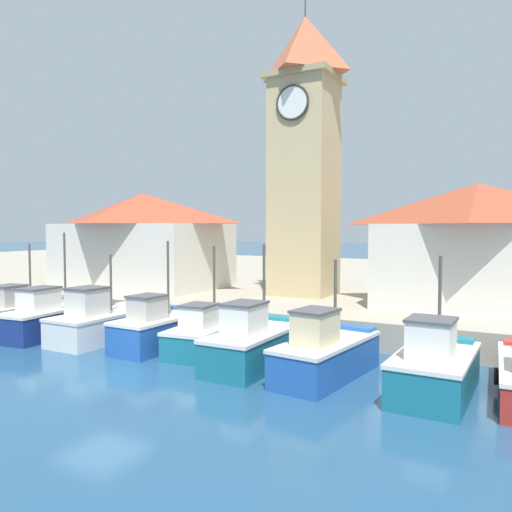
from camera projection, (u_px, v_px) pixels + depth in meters
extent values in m
plane|color=navy|center=(103.00, 378.00, 16.03)|extent=(300.00, 300.00, 0.00)
cube|color=#A89E89|center=(354.00, 281.00, 40.08)|extent=(120.00, 40.00, 1.18)
cube|color=#2356A8|center=(20.00, 298.00, 26.91)|extent=(1.62, 0.77, 0.24)
cube|color=#237A4C|center=(22.00, 317.00, 24.28)|extent=(2.17, 4.50, 1.04)
cube|color=#237A4C|center=(52.00, 298.00, 26.02)|extent=(1.57, 0.73, 0.24)
cube|color=silver|center=(22.00, 305.00, 24.25)|extent=(2.23, 4.56, 0.12)
cube|color=#B2ADA3|center=(8.00, 296.00, 23.52)|extent=(1.19, 1.40, 0.91)
cube|color=#4C4C51|center=(8.00, 286.00, 23.49)|extent=(1.27, 1.48, 0.08)
cylinder|color=#4C4742|center=(30.00, 273.00, 24.67)|extent=(0.10, 0.10, 2.89)
torus|color=black|center=(11.00, 315.00, 24.87)|extent=(0.16, 0.53, 0.52)
cube|color=navy|center=(55.00, 322.00, 22.57)|extent=(2.25, 5.32, 1.15)
cube|color=navy|center=(91.00, 300.00, 24.68)|extent=(1.58, 0.73, 0.24)
cube|color=silver|center=(55.00, 308.00, 22.54)|extent=(2.32, 5.38, 0.12)
cube|color=silver|center=(39.00, 300.00, 21.67)|extent=(1.22, 1.64, 0.92)
cube|color=#4C4C51|center=(39.00, 288.00, 21.65)|extent=(1.30, 1.73, 0.08)
cylinder|color=#4C4742|center=(65.00, 269.00, 23.04)|extent=(0.10, 0.10, 3.37)
torus|color=black|center=(43.00, 320.00, 23.19)|extent=(0.17, 0.53, 0.52)
cube|color=silver|center=(102.00, 328.00, 21.36)|extent=(2.06, 4.53, 1.10)
cube|color=silver|center=(134.00, 306.00, 23.09)|extent=(1.73, 0.61, 0.24)
cube|color=silver|center=(102.00, 314.00, 21.33)|extent=(2.12, 4.59, 0.12)
cube|color=beige|center=(87.00, 302.00, 20.60)|extent=(1.23, 1.36, 1.10)
cube|color=#4C4C51|center=(87.00, 288.00, 20.57)|extent=(1.31, 1.44, 0.08)
cylinder|color=#4C4742|center=(111.00, 283.00, 21.75)|extent=(0.10, 0.10, 2.48)
torus|color=black|center=(88.00, 325.00, 22.08)|extent=(0.12, 0.52, 0.52)
cube|color=#2356A8|center=(160.00, 333.00, 20.05)|extent=(1.91, 4.25, 1.18)
cube|color=#2356A8|center=(188.00, 310.00, 21.60)|extent=(1.51, 0.65, 0.24)
cube|color=silver|center=(160.00, 318.00, 20.01)|extent=(1.97, 4.31, 0.12)
cube|color=#B2ADA3|center=(147.00, 308.00, 19.35)|extent=(1.10, 1.29, 0.86)
cube|color=#4C4C51|center=(147.00, 296.00, 19.32)|extent=(1.18, 1.38, 0.08)
cylinder|color=#4C4742|center=(168.00, 278.00, 20.38)|extent=(0.10, 0.10, 3.02)
torus|color=black|center=(146.00, 330.00, 20.71)|extent=(0.14, 0.52, 0.52)
cube|color=#196B7F|center=(208.00, 339.00, 19.44)|extent=(2.13, 4.33, 0.97)
cube|color=#196B7F|center=(229.00, 316.00, 21.11)|extent=(1.55, 0.73, 0.24)
cube|color=silver|center=(208.00, 326.00, 19.41)|extent=(2.20, 4.39, 0.12)
cube|color=silver|center=(199.00, 317.00, 18.71)|extent=(1.17, 1.35, 0.82)
cube|color=#4C4C51|center=(199.00, 305.00, 18.69)|extent=(1.25, 1.43, 0.08)
cylinder|color=#4C4742|center=(214.00, 284.00, 19.81)|extent=(0.10, 0.10, 3.05)
torus|color=black|center=(190.00, 336.00, 20.01)|extent=(0.17, 0.53, 0.52)
cube|color=#196B7F|center=(256.00, 349.00, 17.44)|extent=(1.85, 4.76, 1.16)
cube|color=#196B7F|center=(282.00, 320.00, 19.26)|extent=(1.55, 0.61, 0.24)
cube|color=silver|center=(256.00, 331.00, 17.40)|extent=(1.91, 4.82, 0.12)
cube|color=silver|center=(244.00, 319.00, 16.64)|extent=(1.10, 1.43, 1.00)
cube|color=#4C4C51|center=(244.00, 303.00, 16.61)|extent=(1.18, 1.51, 0.08)
cylinder|color=#4C4742|center=(264.00, 286.00, 17.84)|extent=(0.10, 0.10, 2.97)
torus|color=black|center=(235.00, 345.00, 18.11)|extent=(0.12, 0.52, 0.52)
cube|color=#2356A8|center=(327.00, 360.00, 16.08)|extent=(2.31, 4.74, 1.12)
cube|color=#2356A8|center=(353.00, 329.00, 17.69)|extent=(1.54, 0.79, 0.24)
cube|color=silver|center=(327.00, 342.00, 16.05)|extent=(2.38, 4.80, 0.12)
cube|color=beige|center=(315.00, 328.00, 15.37)|extent=(1.21, 1.49, 1.01)
cube|color=#4C4C51|center=(315.00, 311.00, 15.34)|extent=(1.30, 1.58, 0.08)
cylinder|color=#4C4742|center=(335.00, 298.00, 16.44)|extent=(0.10, 0.10, 2.56)
torus|color=black|center=(305.00, 354.00, 16.82)|extent=(0.19, 0.53, 0.52)
cube|color=#196B7F|center=(435.00, 376.00, 14.39)|extent=(2.08, 4.19, 1.13)
cube|color=#196B7F|center=(446.00, 340.00, 15.91)|extent=(1.67, 0.66, 0.24)
cube|color=silver|center=(435.00, 355.00, 14.35)|extent=(2.15, 4.25, 0.12)
cube|color=silver|center=(431.00, 340.00, 13.70)|extent=(1.21, 1.28, 1.03)
cube|color=#4C4C51|center=(431.00, 320.00, 13.67)|extent=(1.29, 1.36, 0.08)
cylinder|color=#4C4742|center=(440.00, 302.00, 14.72)|extent=(0.10, 0.10, 2.78)
torus|color=black|center=(400.00, 369.00, 15.09)|extent=(0.14, 0.52, 0.52)
torus|color=black|center=(496.00, 376.00, 14.66)|extent=(0.14, 0.52, 0.52)
cube|color=tan|center=(304.00, 189.00, 27.23)|extent=(3.12, 3.12, 11.55)
cube|color=tan|center=(305.00, 79.00, 26.91)|extent=(3.62, 3.62, 0.30)
pyramid|color=#C1603D|center=(305.00, 46.00, 26.81)|extent=(3.62, 3.62, 3.17)
cylinder|color=white|center=(293.00, 103.00, 25.57)|extent=(1.72, 0.12, 1.72)
torus|color=#332D23|center=(292.00, 102.00, 25.53)|extent=(1.84, 0.12, 1.84)
cylinder|color=#3F3F3F|center=(305.00, 1.00, 26.68)|extent=(0.08, 0.08, 1.60)
cube|color=silver|center=(143.00, 255.00, 31.22)|extent=(9.77, 6.48, 3.92)
pyramid|color=#A3472D|center=(142.00, 209.00, 31.06)|extent=(10.17, 6.88, 1.89)
cube|color=silver|center=(476.00, 266.00, 22.88)|extent=(8.45, 5.79, 3.84)
pyramid|color=#A3472D|center=(477.00, 204.00, 22.72)|extent=(8.85, 6.19, 1.86)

